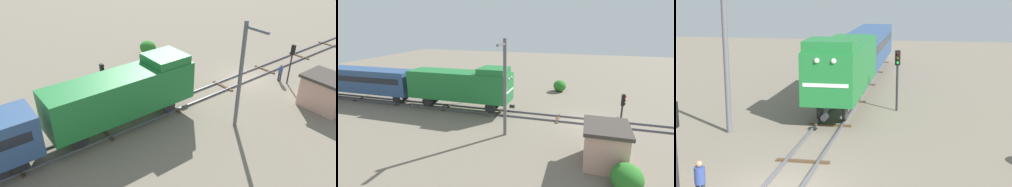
% 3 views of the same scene
% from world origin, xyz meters
% --- Properties ---
extents(ground_plane, '(108.64, 108.64, 0.00)m').
position_xyz_m(ground_plane, '(0.00, 0.00, 0.00)').
color(ground_plane, '#756B5B').
extents(railway_track, '(2.40, 72.43, 0.16)m').
position_xyz_m(railway_track, '(0.00, -0.00, 0.07)').
color(railway_track, '#595960').
rests_on(railway_track, ground).
extents(locomotive, '(2.90, 11.60, 4.60)m').
position_xyz_m(locomotive, '(0.00, 13.28, 2.77)').
color(locomotive, '#1E7233').
rests_on(locomotive, railway_track).
extents(passenger_car_leading, '(2.84, 14.00, 3.66)m').
position_xyz_m(passenger_car_leading, '(0.00, 26.61, 2.52)').
color(passenger_car_leading, '#2D4C7A').
rests_on(passenger_car_leading, railway_track).
extents(traffic_signal_near, '(0.32, 0.34, 3.79)m').
position_xyz_m(traffic_signal_near, '(-3.20, -2.21, 2.65)').
color(traffic_signal_near, '#262628').
rests_on(traffic_signal_near, ground).
extents(traffic_signal_mid, '(0.32, 0.34, 3.77)m').
position_xyz_m(traffic_signal_mid, '(3.40, 13.25, 2.63)').
color(traffic_signal_mid, '#262628').
rests_on(traffic_signal_mid, ground).
extents(worker_near_track, '(0.38, 0.38, 1.70)m').
position_xyz_m(worker_near_track, '(-2.40, -2.09, 1.00)').
color(worker_near_track, '#262B38').
rests_on(worker_near_track, ground).
extents(catenary_mast, '(1.94, 0.28, 8.01)m').
position_xyz_m(catenary_mast, '(-5.06, 6.89, 4.25)').
color(catenary_mast, '#595960').
rests_on(catenary_mast, ground).
extents(relay_hut, '(3.50, 2.90, 2.74)m').
position_xyz_m(relay_hut, '(-7.50, -0.82, 1.39)').
color(relay_hut, '#D19E8C').
rests_on(relay_hut, ground).
extents(bush_near, '(2.08, 1.70, 1.52)m').
position_xyz_m(bush_near, '(10.85, 3.94, 0.76)').
color(bush_near, '#2A7326').
rests_on(bush_near, ground).
extents(bush_mid, '(2.17, 1.77, 1.58)m').
position_xyz_m(bush_mid, '(-10.25, -1.88, 0.79)').
color(bush_mid, '#2B7326').
rests_on(bush_mid, ground).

